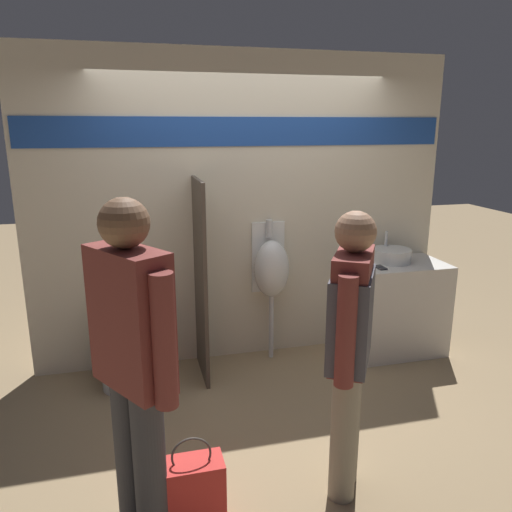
% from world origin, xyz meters
% --- Properties ---
extents(ground_plane, '(16.00, 16.00, 0.00)m').
position_xyz_m(ground_plane, '(0.00, 0.00, 0.00)').
color(ground_plane, '#997F5B').
extents(display_wall, '(3.72, 0.07, 2.70)m').
position_xyz_m(display_wall, '(0.00, 0.60, 1.36)').
color(display_wall, beige).
rests_on(display_wall, ground_plane).
extents(sink_counter, '(0.84, 0.56, 0.86)m').
position_xyz_m(sink_counter, '(1.39, 0.29, 0.43)').
color(sink_counter, silver).
rests_on(sink_counter, ground_plane).
extents(sink_basin, '(0.35, 0.35, 0.26)m').
position_xyz_m(sink_basin, '(1.34, 0.35, 0.93)').
color(sink_basin, silver).
rests_on(sink_basin, sink_counter).
extents(cell_phone, '(0.07, 0.14, 0.01)m').
position_xyz_m(cell_phone, '(1.14, 0.18, 0.87)').
color(cell_phone, '#232328').
rests_on(cell_phone, sink_counter).
extents(divider_near_counter, '(0.03, 0.58, 1.68)m').
position_xyz_m(divider_near_counter, '(-0.45, 0.28, 0.84)').
color(divider_near_counter, '#4C4238').
rests_on(divider_near_counter, ground_plane).
extents(urinal_near_counter, '(0.32, 0.27, 1.28)m').
position_xyz_m(urinal_near_counter, '(0.21, 0.45, 0.85)').
color(urinal_near_counter, silver).
rests_on(urinal_near_counter, ground_plane).
extents(toilet, '(0.38, 0.54, 0.93)m').
position_xyz_m(toilet, '(-1.10, 0.29, 0.33)').
color(toilet, silver).
rests_on(toilet, ground_plane).
extents(person_in_vest, '(0.41, 0.51, 1.66)m').
position_xyz_m(person_in_vest, '(0.15, -1.33, 0.97)').
color(person_in_vest, gray).
rests_on(person_in_vest, ground_plane).
extents(person_with_lanyard, '(0.41, 0.54, 1.78)m').
position_xyz_m(person_with_lanyard, '(-1.01, -1.38, 0.98)').
color(person_with_lanyard, '#3D3D42').
rests_on(person_with_lanyard, ground_plane).
extents(shopping_bag, '(0.33, 0.18, 0.53)m').
position_xyz_m(shopping_bag, '(-0.75, -1.39, 0.20)').
color(shopping_bag, red).
rests_on(shopping_bag, ground_plane).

